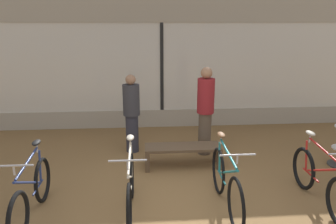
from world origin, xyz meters
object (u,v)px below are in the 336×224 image
at_px(display_bench, 183,150).
at_px(customer_by_window, 132,112).
at_px(bicycle_far_left, 32,194).
at_px(bicycle_far_right, 320,181).
at_px(bicycle_right, 226,183).
at_px(bicycle_left, 131,188).
at_px(customer_near_rack, 205,109).

height_order(display_bench, customer_by_window, customer_by_window).
bearing_deg(display_bench, bicycle_far_left, -146.09).
relative_size(bicycle_far_left, display_bench, 1.20).
bearing_deg(bicycle_far_right, bicycle_right, -179.90).
height_order(bicycle_far_left, bicycle_far_right, bicycle_far_right).
distance_m(bicycle_far_left, bicycle_right, 2.70).
height_order(bicycle_left, bicycle_far_right, bicycle_left).
bearing_deg(bicycle_left, customer_near_rack, 55.70).
bearing_deg(customer_by_window, bicycle_right, -58.50).
xyz_separation_m(display_bench, customer_near_rack, (0.52, 0.60, 0.61)).
xyz_separation_m(bicycle_far_left, display_bench, (2.25, 1.51, -0.04)).
xyz_separation_m(bicycle_left, bicycle_right, (1.36, 0.04, -0.00)).
relative_size(bicycle_far_left, bicycle_far_right, 0.97).
bearing_deg(display_bench, customer_near_rack, 48.81).
height_order(bicycle_right, customer_by_window, customer_by_window).
bearing_deg(customer_by_window, bicycle_far_right, -39.15).
bearing_deg(bicycle_right, customer_by_window, 121.50).
height_order(bicycle_far_left, display_bench, bicycle_far_left).
bearing_deg(bicycle_far_right, display_bench, 141.82).
relative_size(bicycle_left, customer_by_window, 1.10).
relative_size(bicycle_far_left, bicycle_left, 0.94).
bearing_deg(customer_by_window, customer_near_rack, -9.00).
relative_size(bicycle_left, customer_near_rack, 1.00).
bearing_deg(bicycle_left, display_bench, 58.79).
distance_m(bicycle_left, bicycle_right, 1.36).
xyz_separation_m(bicycle_far_right, display_bench, (-1.86, 1.46, -0.04)).
distance_m(bicycle_right, customer_near_rack, 2.13).
xyz_separation_m(bicycle_left, display_bench, (0.91, 1.50, -0.07)).
bearing_deg(bicycle_left, customer_by_window, 91.05).
xyz_separation_m(display_bench, customer_by_window, (-0.95, 0.83, 0.51)).
relative_size(bicycle_right, bicycle_far_right, 1.00).
bearing_deg(bicycle_left, bicycle_far_left, -179.70).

